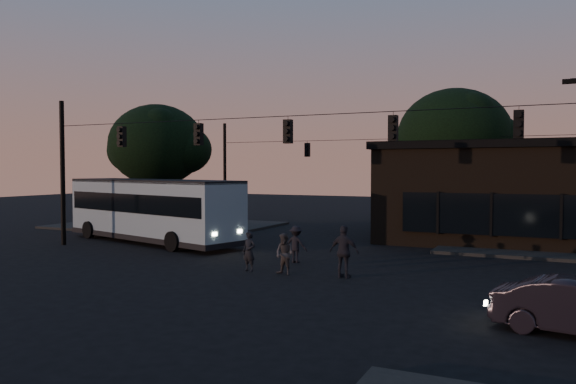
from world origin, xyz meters
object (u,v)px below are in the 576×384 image
at_px(building, 530,192).
at_px(pedestrian_d, 296,244).
at_px(pedestrian_c, 344,252).
at_px(bus, 152,207).
at_px(pedestrian_b, 284,254).
at_px(pedestrian_a, 249,251).

xyz_separation_m(building, pedestrian_d, (-8.69, -11.83, -1.93)).
bearing_deg(pedestrian_c, building, -107.81).
relative_size(bus, pedestrian_d, 7.91).
xyz_separation_m(building, pedestrian_b, (-7.95, -14.50, -1.93)).
height_order(building, pedestrian_b, building).
bearing_deg(pedestrian_a, pedestrian_d, 82.89).
distance_m(pedestrian_a, pedestrian_d, 2.75).
bearing_deg(bus, pedestrian_c, -5.17).
xyz_separation_m(pedestrian_c, pedestrian_d, (-2.97, 2.29, -0.18)).
relative_size(building, pedestrian_b, 9.90).
relative_size(bus, pedestrian_a, 7.96).
bearing_deg(pedestrian_b, pedestrian_c, 22.38).
bearing_deg(pedestrian_b, building, 74.08).
bearing_deg(pedestrian_a, building, 66.62).
distance_m(pedestrian_b, pedestrian_d, 2.77).
relative_size(pedestrian_c, pedestrian_d, 1.23).
relative_size(building, pedestrian_c, 8.00).
bearing_deg(bus, pedestrian_b, -10.83).
bearing_deg(pedestrian_b, bus, 166.11).
relative_size(building, pedestrian_a, 9.91).
height_order(building, pedestrian_a, building).
height_order(bus, pedestrian_a, bus).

